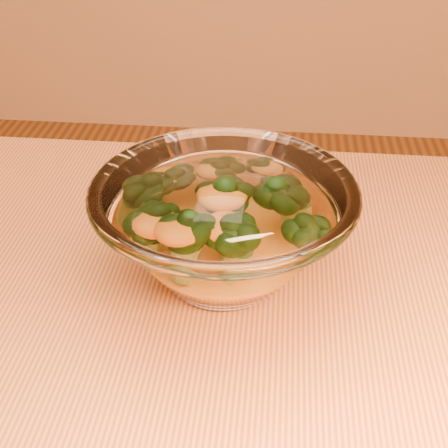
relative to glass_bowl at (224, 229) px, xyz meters
name	(u,v)px	position (x,y,z in m)	size (l,w,h in m)	color
glass_bowl	(224,229)	(0.00, 0.00, 0.00)	(0.25, 0.25, 0.11)	white
cheese_sauce	(224,248)	(0.00, 0.00, -0.02)	(0.12, 0.12, 0.03)	orange
broccoli_heap	(217,215)	(-0.01, 0.00, 0.01)	(0.18, 0.16, 0.07)	black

